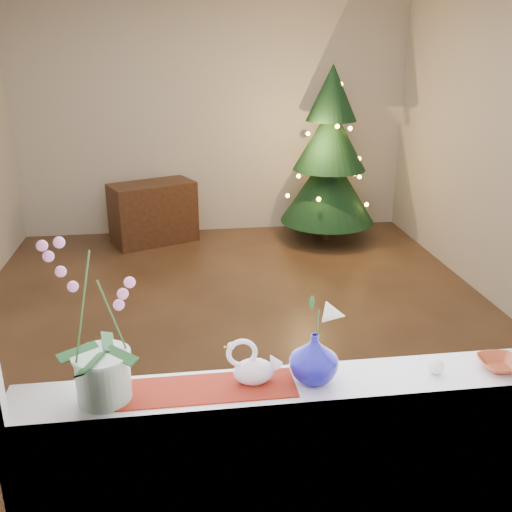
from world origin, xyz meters
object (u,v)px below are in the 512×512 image
Objects in this scene: amber_dish at (500,365)px; side_table at (153,213)px; blue_vase at (314,354)px; xmas_tree at (329,156)px; orchid_pot at (97,323)px; paperweight at (436,366)px; swan at (254,362)px.

amber_dish reaches higher than side_table.
blue_vase is 1.61× the size of amber_dish.
xmas_tree reaches higher than amber_dish.
orchid_pot is 0.80m from blue_vase.
amber_dish is at bearing -0.54° from paperweight.
swan is 0.72m from paperweight.
blue_vase is 4.60m from side_table.
amber_dish is 4.36m from xmas_tree.
side_table is at bearing 99.87° from blue_vase.
blue_vase is at bearing 177.88° from paperweight.
xmas_tree is (1.20, 4.31, -0.06)m from blue_vase.
orchid_pot is 0.67× the size of side_table.
swan reaches higher than amber_dish.
orchid_pot is 1.56m from amber_dish.
swan is 1.51× the size of amber_dish.
orchid_pot is at bearing -178.63° from blue_vase.
amber_dish is 0.07× the size of xmas_tree.
blue_vase is at bearing -103.54° from side_table.
swan is 0.94× the size of blue_vase.
orchid_pot is 4.40× the size of amber_dish.
xmas_tree reaches higher than swan.
paperweight is 0.46× the size of amber_dish.
paperweight is (0.71, -0.03, -0.06)m from swan.
xmas_tree is at bearing 63.83° from swan.
swan is 0.23× the size of side_table.
swan is (0.55, 0.03, -0.22)m from orchid_pot.
blue_vase is 0.76m from amber_dish.
xmas_tree is (0.44, 4.33, 0.04)m from amber_dish.
swan is at bearing 178.12° from amber_dish.
swan is at bearing -108.33° from xmas_tree.
swan is 4.55m from side_table.
blue_vase is 0.49m from paperweight.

